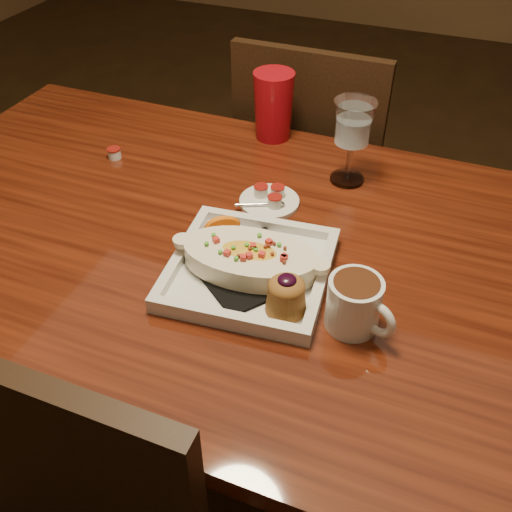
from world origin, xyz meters
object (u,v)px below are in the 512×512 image
at_px(chair_far, 314,177).
at_px(plate, 252,265).
at_px(red_tumbler, 273,106).
at_px(table, 227,274).
at_px(goblet, 353,127).
at_px(saucer, 269,200).
at_px(coffee_mug, 356,303).

height_order(chair_far, plate, chair_far).
xyz_separation_m(chair_far, red_tumbler, (-0.05, -0.23, 0.32)).
bearing_deg(table, red_tumbler, 97.28).
bearing_deg(chair_far, red_tumbler, 77.45).
relative_size(chair_far, goblet, 5.07).
height_order(table, saucer, saucer).
bearing_deg(table, coffee_mug, -24.90).
bearing_deg(plate, saucer, 97.48).
relative_size(chair_far, red_tumbler, 5.79).
bearing_deg(red_tumbler, goblet, -29.32).
distance_m(table, plate, 0.18).
distance_m(table, chair_far, 0.65).
bearing_deg(goblet, coffee_mug, -73.99).
distance_m(coffee_mug, goblet, 0.43).
height_order(coffee_mug, saucer, coffee_mug).
bearing_deg(coffee_mug, plate, -169.11).
height_order(plate, goblet, goblet).
bearing_deg(chair_far, coffee_mug, 110.45).
bearing_deg(saucer, chair_far, 94.58).
xyz_separation_m(goblet, red_tumbler, (-0.22, 0.12, -0.05)).
height_order(goblet, red_tumbler, goblet).
distance_m(plate, red_tumbler, 0.51).
xyz_separation_m(table, chair_far, (-0.00, 0.63, -0.15)).
bearing_deg(goblet, chair_far, 115.31).
bearing_deg(coffee_mug, table, 178.88).
bearing_deg(goblet, table, -120.91).
bearing_deg(red_tumbler, plate, -73.65).
distance_m(goblet, red_tumbler, 0.25).
relative_size(table, coffee_mug, 12.72).
height_order(table, coffee_mug, coffee_mug).
distance_m(coffee_mug, red_tumbler, 0.63).
xyz_separation_m(table, red_tumbler, (-0.05, 0.40, 0.18)).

